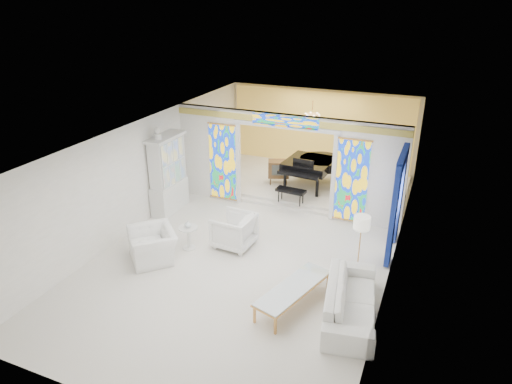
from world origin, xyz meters
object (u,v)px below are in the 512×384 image
at_px(coffee_table, 294,288).
at_px(tv_console, 279,169).
at_px(sofa, 351,300).
at_px(armchair_right, 234,231).
at_px(armchair_left, 153,245).
at_px(grand_piano, 314,164).
at_px(china_cabinet, 168,175).

bearing_deg(coffee_table, tv_console, 112.95).
bearing_deg(sofa, armchair_right, 55.01).
distance_m(armchair_left, grand_piano, 6.29).
bearing_deg(armchair_left, grand_piano, 111.17).
height_order(coffee_table, tv_console, tv_console).
bearing_deg(sofa, tv_console, 23.24).
height_order(coffee_table, grand_piano, grand_piano).
height_order(armchair_left, coffee_table, armchair_left).
relative_size(coffee_table, grand_piano, 0.76).
bearing_deg(tv_console, grand_piano, -7.67).
height_order(china_cabinet, coffee_table, china_cabinet).
xyz_separation_m(armchair_right, grand_piano, (0.90, 4.38, 0.49)).
distance_m(armchair_right, coffee_table, 2.87).
distance_m(coffee_table, grand_piano, 6.34).
xyz_separation_m(armchair_left, coffee_table, (3.84, -0.43, 0.03)).
xyz_separation_m(sofa, coffee_table, (-1.19, -0.15, 0.05)).
height_order(china_cabinet, armchair_left, china_cabinet).
bearing_deg(tv_console, china_cabinet, -150.96).
height_order(armchair_left, armchair_right, armchair_right).
xyz_separation_m(china_cabinet, grand_piano, (3.63, 3.16, -0.23)).
relative_size(armchair_left, armchair_right, 1.22).
distance_m(armchair_right, grand_piano, 4.50).
height_order(sofa, tv_console, tv_console).
xyz_separation_m(coffee_table, tv_console, (-2.50, 5.91, 0.28)).
bearing_deg(tv_console, armchair_right, -106.83).
relative_size(armchair_left, grand_piano, 0.43).
height_order(armchair_left, grand_piano, grand_piano).
height_order(armchair_right, coffee_table, armchair_right).
height_order(armchair_right, tv_console, tv_console).
bearing_deg(china_cabinet, coffee_table, -31.17).
distance_m(sofa, grand_piano, 6.56).
xyz_separation_m(armchair_left, sofa, (5.03, -0.28, -0.02)).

